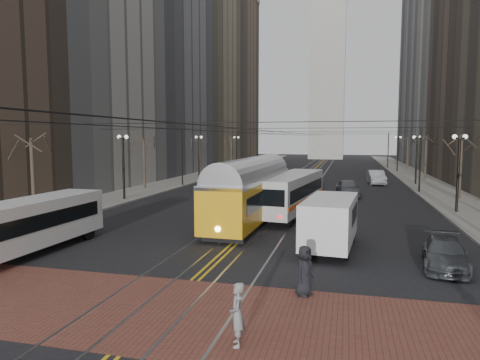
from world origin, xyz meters
The scene contains 23 objects.
ground centered at (0.00, 0.00, 0.00)m, with size 260.00×260.00×0.00m, color black.
sidewalk_left centered at (-15.00, 45.00, 0.07)m, with size 5.00×140.00×0.15m, color gray.
sidewalk_right centered at (15.00, 45.00, 0.07)m, with size 5.00×140.00×0.15m, color gray.
crosswalk_band centered at (0.00, -4.00, 0.01)m, with size 25.00×6.00×0.01m, color brown.
streetcar_rails centered at (0.00, 45.00, 0.00)m, with size 4.80×130.00×0.02m, color gray.
centre_lines centered at (0.00, 45.00, 0.01)m, with size 0.42×130.00×0.01m, color gold.
building_left_mid centered at (-25.50, 46.00, 17.00)m, with size 16.00×20.00×34.00m, color slate.
building_left_midfar centered at (-27.50, 66.00, 26.00)m, with size 20.00×20.00×52.00m, color #807158.
building_left_far centered at (-25.50, 86.00, 20.00)m, with size 16.00×20.00×40.00m, color brown.
building_right_far centered at (25.50, 86.00, 20.00)m, with size 16.00×20.00×40.00m, color slate.
clock_tower centered at (0.00, 102.00, 35.96)m, with size 12.00×12.00×66.00m.
lamp_posts centered at (0.00, 28.75, 2.80)m, with size 27.60×57.20×5.60m.
street_trees centered at (0.00, 35.25, 2.80)m, with size 31.68×53.28×5.60m.
trolley_wires centered at (0.00, 34.83, 3.77)m, with size 25.96×120.00×6.60m.
transit_bus centered at (-9.14, 0.00, 1.32)m, with size 2.20×10.57×2.64m, color silver.
streetcar centered at (-0.50, 11.53, 1.67)m, with size 2.62×14.13×3.33m, color gold.
rear_bus centered at (1.80, 14.65, 1.48)m, with size 2.47×11.37×2.97m, color silver.
cargo_van centered at (4.97, 5.24, 1.30)m, with size 2.26×5.89×2.60m, color white.
sedan_grey centered at (5.84, 25.63, 0.82)m, with size 1.94×4.83×1.65m, color #46494F.
sedan_silver centered at (9.15, 37.49, 0.85)m, with size 1.79×5.15×1.70m, color #9D9FA4.
sedan_parked centered at (9.94, 3.32, 0.63)m, with size 1.78×4.37×1.27m, color #3F4246.
pedestrian_a centered at (4.35, -1.50, 0.92)m, with size 0.88×0.57×1.81m, color black.
pedestrian_b centered at (2.96, -5.69, 0.88)m, with size 0.64×0.42×1.74m, color gray.
Camera 1 is at (5.75, -16.43, 5.63)m, focal length 32.00 mm.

